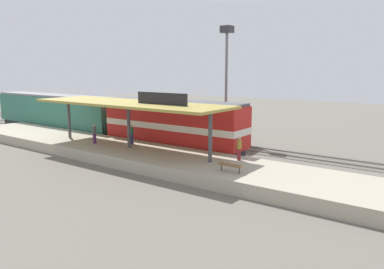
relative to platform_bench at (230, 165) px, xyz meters
name	(u,v)px	position (x,y,z in m)	size (l,w,h in m)	color
ground_plane	(179,146)	(8.00, 10.46, -1.34)	(120.00, 120.00, 0.00)	#666056
track_near	(165,149)	(6.00, 10.46, -1.31)	(3.20, 110.00, 0.16)	#565249
track_far	(194,141)	(10.60, 10.46, -1.31)	(3.20, 110.00, 0.16)	#565249
platform	(130,153)	(1.40, 10.46, -0.89)	(6.00, 44.00, 0.90)	#A89E89
station_canopy	(129,104)	(1.40, 10.37, 3.19)	(5.20, 18.00, 4.70)	#47474C
platform_bench	(230,165)	(0.00, 0.00, 0.00)	(0.44, 1.70, 0.50)	#333338
locomotive	(173,124)	(6.00, 9.59, 1.07)	(2.93, 14.43, 4.44)	#28282D
passenger_carriage_single	(55,112)	(6.00, 27.59, 0.97)	(2.90, 20.00, 4.24)	#28282D
freight_car	(189,122)	(10.60, 11.11, 0.63)	(2.80, 12.00, 3.54)	#28282D
light_mast	(227,59)	(13.80, 8.68, 7.05)	(1.10, 1.10, 11.70)	slate
person_waiting	(239,147)	(3.06, 1.08, 0.51)	(0.34, 0.34, 1.71)	maroon
person_walking	(94,133)	(0.98, 14.33, 0.51)	(0.34, 0.34, 1.71)	#663375
person_boarding	(132,133)	(2.78, 11.56, 0.51)	(0.34, 0.34, 1.71)	navy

